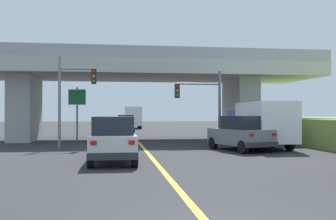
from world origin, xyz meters
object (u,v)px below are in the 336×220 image
(box_truck, at_px, (261,124))
(sedan_oncoming, at_px, (125,124))
(suv_crossing, at_px, (241,133))
(traffic_signal_farside, at_px, (72,91))
(semi_truck_distant, at_px, (133,117))
(suv_lead, at_px, (113,139))
(traffic_signal_nearside, at_px, (204,99))
(highway_sign, at_px, (77,103))

(box_truck, bearing_deg, sedan_oncoming, 112.63)
(suv_crossing, relative_size, traffic_signal_farside, 0.81)
(semi_truck_distant, bearing_deg, sedan_oncoming, -95.65)
(box_truck, xyz_separation_m, sedan_oncoming, (-7.97, 19.11, -0.51))
(suv_lead, height_order, traffic_signal_nearside, traffic_signal_nearside)
(semi_truck_distant, bearing_deg, traffic_signal_farside, -99.35)
(suv_lead, bearing_deg, traffic_signal_farside, 108.26)
(highway_sign, bearing_deg, semi_truck_distant, 78.68)
(traffic_signal_farside, bearing_deg, box_truck, -8.31)
(suv_lead, relative_size, highway_sign, 1.11)
(suv_lead, distance_m, traffic_signal_farside, 8.79)
(sedan_oncoming, bearing_deg, suv_lead, -92.76)
(suv_crossing, distance_m, box_truck, 2.62)
(suv_crossing, xyz_separation_m, semi_truck_distant, (-4.59, 36.04, 0.64))
(suv_crossing, bearing_deg, box_truck, 27.10)
(box_truck, relative_size, semi_truck_distant, 0.98)
(traffic_signal_nearside, bearing_deg, highway_sign, 151.49)
(suv_crossing, relative_size, semi_truck_distant, 0.67)
(sedan_oncoming, bearing_deg, traffic_signal_nearside, -74.33)
(box_truck, bearing_deg, semi_truck_distant, 100.68)
(traffic_signal_farside, bearing_deg, highway_sign, 91.49)
(sedan_oncoming, height_order, semi_truck_distant, semi_truck_distant)
(suv_lead, relative_size, suv_crossing, 1.00)
(highway_sign, bearing_deg, suv_crossing, -40.52)
(suv_crossing, height_order, box_truck, box_truck)
(semi_truck_distant, bearing_deg, suv_crossing, -82.74)
(suv_lead, xyz_separation_m, suv_crossing, (7.32, 4.50, -0.00))
(suv_crossing, xyz_separation_m, traffic_signal_farside, (-9.95, 3.49, 2.56))
(box_truck, distance_m, sedan_oncoming, 20.71)
(highway_sign, bearing_deg, traffic_signal_nearside, -28.51)
(sedan_oncoming, xyz_separation_m, semi_truck_distant, (1.50, 15.18, 0.64))
(sedan_oncoming, bearing_deg, box_truck, -67.37)
(sedan_oncoming, xyz_separation_m, traffic_signal_nearside, (4.77, -17.01, 2.09))
(traffic_signal_farside, xyz_separation_m, highway_sign, (-0.13, 5.13, -0.58))
(sedan_oncoming, bearing_deg, suv_crossing, -73.72)
(suv_lead, height_order, sedan_oncoming, same)
(suv_lead, distance_m, semi_truck_distant, 40.64)
(box_truck, xyz_separation_m, traffic_signal_nearside, (-3.19, 2.10, 1.58))
(traffic_signal_nearside, bearing_deg, suv_crossing, -71.07)
(box_truck, bearing_deg, traffic_signal_farside, 171.69)
(highway_sign, bearing_deg, sedan_oncoming, 71.95)
(traffic_signal_farside, distance_m, semi_truck_distant, 33.05)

